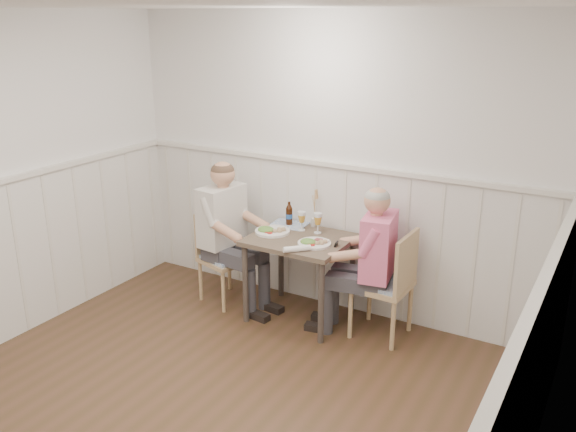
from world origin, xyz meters
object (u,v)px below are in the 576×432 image
(dining_table, at_px, (300,249))
(man_in_pink, at_px, (372,274))
(beer_bottle, at_px, (289,215))
(chair_right, at_px, (389,281))
(grass_vase, at_px, (313,209))
(chair_left, at_px, (222,253))
(diner_cream, at_px, (226,244))

(dining_table, height_order, man_in_pink, man_in_pink)
(man_in_pink, bearing_deg, beer_bottle, 166.69)
(chair_right, relative_size, beer_bottle, 4.26)
(beer_bottle, distance_m, grass_vase, 0.23)
(dining_table, bearing_deg, man_in_pink, 2.31)
(dining_table, relative_size, beer_bottle, 3.84)
(chair_left, bearing_deg, man_in_pink, 2.18)
(man_in_pink, height_order, diner_cream, diner_cream)
(beer_bottle, bearing_deg, man_in_pink, -13.31)
(chair_right, bearing_deg, grass_vase, 163.65)
(diner_cream, bearing_deg, dining_table, 4.43)
(chair_left, distance_m, grass_vase, 0.96)
(dining_table, distance_m, chair_left, 0.82)
(chair_right, distance_m, man_in_pink, 0.14)
(grass_vase, bearing_deg, beer_bottle, -161.38)
(dining_table, xyz_separation_m, chair_right, (0.79, 0.07, -0.14))
(dining_table, relative_size, man_in_pink, 0.64)
(diner_cream, distance_m, grass_vase, 0.86)
(chair_left, distance_m, man_in_pink, 1.46)
(chair_right, relative_size, diner_cream, 0.68)
(beer_bottle, bearing_deg, chair_left, -154.36)
(dining_table, distance_m, grass_vase, 0.41)
(chair_left, distance_m, diner_cream, 0.13)
(man_in_pink, relative_size, diner_cream, 0.96)
(grass_vase, bearing_deg, diner_cream, -152.30)
(chair_right, distance_m, beer_bottle, 1.10)
(chair_right, height_order, grass_vase, grass_vase)
(chair_right, height_order, chair_left, chair_right)
(chair_right, xyz_separation_m, man_in_pink, (-0.13, -0.04, 0.05))
(dining_table, xyz_separation_m, chair_left, (-0.80, -0.03, -0.18))
(man_in_pink, height_order, beer_bottle, man_in_pink)
(man_in_pink, xyz_separation_m, grass_vase, (-0.69, 0.28, 0.37))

